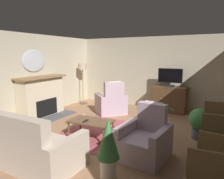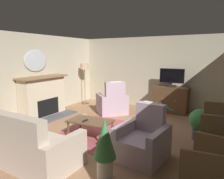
{
  "view_description": "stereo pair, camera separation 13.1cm",
  "coord_description": "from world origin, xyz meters",
  "px_view_note": "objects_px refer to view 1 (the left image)",
  "views": [
    {
      "loc": [
        2.36,
        -4.22,
        1.96
      ],
      "look_at": [
        -0.1,
        0.26,
        1.07
      ],
      "focal_mm": 32.88,
      "sensor_mm": 36.0,
      "label": 1
    },
    {
      "loc": [
        2.47,
        -4.16,
        1.96
      ],
      "look_at": [
        -0.1,
        0.26,
        1.07
      ],
      "focal_mm": 32.88,
      "sensor_mm": 36.0,
      "label": 2
    }
  ],
  "objects_px": {
    "television": "(170,77)",
    "side_chair_beside_plant": "(214,144)",
    "side_chair_mid_row": "(211,169)",
    "sofa_floral": "(36,149)",
    "potted_plant_tall_palm_by_window": "(200,122)",
    "tv_cabinet": "(169,100)",
    "side_chair_far_end": "(216,128)",
    "coffee_table": "(91,123)",
    "cat": "(79,118)",
    "floor_lamp": "(83,72)",
    "armchair_near_window": "(145,141)",
    "armchair_angled_to_table": "(111,103)",
    "fireplace": "(42,98)",
    "wall_mirror_oval": "(34,61)",
    "potted_plant_leafy_by_curtain": "(158,128)",
    "potted_plant_small_fern_corner": "(108,145)",
    "tv_remote": "(86,121)"
  },
  "relations": [
    {
      "from": "coffee_table",
      "to": "floor_lamp",
      "type": "relative_size",
      "value": 0.66
    },
    {
      "from": "wall_mirror_oval",
      "to": "television",
      "type": "height_order",
      "value": "wall_mirror_oval"
    },
    {
      "from": "wall_mirror_oval",
      "to": "tv_cabinet",
      "type": "bearing_deg",
      "value": 34.69
    },
    {
      "from": "sofa_floral",
      "to": "potted_plant_tall_palm_by_window",
      "type": "height_order",
      "value": "sofa_floral"
    },
    {
      "from": "potted_plant_leafy_by_curtain",
      "to": "cat",
      "type": "bearing_deg",
      "value": 179.01
    },
    {
      "from": "sofa_floral",
      "to": "potted_plant_small_fern_corner",
      "type": "distance_m",
      "value": 1.33
    },
    {
      "from": "television",
      "to": "cat",
      "type": "distance_m",
      "value": 3.26
    },
    {
      "from": "television",
      "to": "potted_plant_tall_palm_by_window",
      "type": "xyz_separation_m",
      "value": [
        1.17,
        -1.92,
        -0.78
      ]
    },
    {
      "from": "side_chair_mid_row",
      "to": "cat",
      "type": "distance_m",
      "value": 4.07
    },
    {
      "from": "side_chair_far_end",
      "to": "potted_plant_small_fern_corner",
      "type": "relative_size",
      "value": 1.04
    },
    {
      "from": "side_chair_mid_row",
      "to": "side_chair_beside_plant",
      "type": "bearing_deg",
      "value": 90.78
    },
    {
      "from": "armchair_angled_to_table",
      "to": "fireplace",
      "type": "bearing_deg",
      "value": -142.5
    },
    {
      "from": "television",
      "to": "side_chair_beside_plant",
      "type": "distance_m",
      "value": 3.71
    },
    {
      "from": "sofa_floral",
      "to": "armchair_near_window",
      "type": "xyz_separation_m",
      "value": [
        1.54,
        1.24,
        -0.0
      ]
    },
    {
      "from": "cat",
      "to": "floor_lamp",
      "type": "xyz_separation_m",
      "value": [
        -1.21,
        1.83,
        1.16
      ]
    },
    {
      "from": "tv_cabinet",
      "to": "armchair_angled_to_table",
      "type": "height_order",
      "value": "armchair_angled_to_table"
    },
    {
      "from": "tv_cabinet",
      "to": "side_chair_mid_row",
      "type": "distance_m",
      "value": 4.48
    },
    {
      "from": "wall_mirror_oval",
      "to": "potted_plant_small_fern_corner",
      "type": "relative_size",
      "value": 0.86
    },
    {
      "from": "tv_cabinet",
      "to": "potted_plant_tall_palm_by_window",
      "type": "height_order",
      "value": "tv_cabinet"
    },
    {
      "from": "fireplace",
      "to": "cat",
      "type": "relative_size",
      "value": 2.75
    },
    {
      "from": "sofa_floral",
      "to": "potted_plant_tall_palm_by_window",
      "type": "relative_size",
      "value": 2.06
    },
    {
      "from": "cat",
      "to": "armchair_angled_to_table",
      "type": "bearing_deg",
      "value": 69.59
    },
    {
      "from": "armchair_near_window",
      "to": "armchair_angled_to_table",
      "type": "height_order",
      "value": "armchair_angled_to_table"
    },
    {
      "from": "fireplace",
      "to": "side_chair_mid_row",
      "type": "xyz_separation_m",
      "value": [
        4.89,
        -1.71,
        -0.1
      ]
    },
    {
      "from": "sofa_floral",
      "to": "floor_lamp",
      "type": "relative_size",
      "value": 0.93
    },
    {
      "from": "wall_mirror_oval",
      "to": "side_chair_mid_row",
      "type": "height_order",
      "value": "wall_mirror_oval"
    },
    {
      "from": "tv_cabinet",
      "to": "tv_remote",
      "type": "xyz_separation_m",
      "value": [
        -1.12,
        -3.28,
        0.04
      ]
    },
    {
      "from": "tv_remote",
      "to": "potted_plant_small_fern_corner",
      "type": "xyz_separation_m",
      "value": [
        1.2,
        -1.06,
        0.12
      ]
    },
    {
      "from": "side_chair_beside_plant",
      "to": "tv_cabinet",
      "type": "bearing_deg",
      "value": 114.19
    },
    {
      "from": "coffee_table",
      "to": "armchair_angled_to_table",
      "type": "xyz_separation_m",
      "value": [
        -0.58,
        2.02,
        -0.04
      ]
    },
    {
      "from": "television",
      "to": "side_chair_far_end",
      "type": "height_order",
      "value": "television"
    },
    {
      "from": "potted_plant_tall_palm_by_window",
      "to": "potted_plant_leafy_by_curtain",
      "type": "relative_size",
      "value": 0.86
    },
    {
      "from": "armchair_angled_to_table",
      "to": "armchair_near_window",
      "type": "bearing_deg",
      "value": -48.56
    },
    {
      "from": "fireplace",
      "to": "armchair_angled_to_table",
      "type": "bearing_deg",
      "value": 37.5
    },
    {
      "from": "tv_cabinet",
      "to": "cat",
      "type": "bearing_deg",
      "value": -131.42
    },
    {
      "from": "coffee_table",
      "to": "side_chair_beside_plant",
      "type": "relative_size",
      "value": 1.09
    },
    {
      "from": "side_chair_mid_row",
      "to": "floor_lamp",
      "type": "distance_m",
      "value": 6.1
    },
    {
      "from": "tv_cabinet",
      "to": "tv_remote",
      "type": "distance_m",
      "value": 3.47
    },
    {
      "from": "sofa_floral",
      "to": "side_chair_far_end",
      "type": "height_order",
      "value": "side_chair_far_end"
    },
    {
      "from": "armchair_angled_to_table",
      "to": "side_chair_mid_row",
      "type": "xyz_separation_m",
      "value": [
        3.15,
        -3.05,
        0.16
      ]
    },
    {
      "from": "potted_plant_small_fern_corner",
      "to": "floor_lamp",
      "type": "distance_m",
      "value": 5.14
    },
    {
      "from": "fireplace",
      "to": "floor_lamp",
      "type": "relative_size",
      "value": 1.05
    },
    {
      "from": "side_chair_mid_row",
      "to": "potted_plant_small_fern_corner",
      "type": "relative_size",
      "value": 0.93
    },
    {
      "from": "potted_plant_leafy_by_curtain",
      "to": "cat",
      "type": "height_order",
      "value": "potted_plant_leafy_by_curtain"
    },
    {
      "from": "wall_mirror_oval",
      "to": "floor_lamp",
      "type": "relative_size",
      "value": 0.54
    },
    {
      "from": "fireplace",
      "to": "sofa_floral",
      "type": "xyz_separation_m",
      "value": [
        2.17,
        -2.14,
        -0.29
      ]
    },
    {
      "from": "tv_cabinet",
      "to": "potted_plant_tall_palm_by_window",
      "type": "xyz_separation_m",
      "value": [
        1.17,
        -1.97,
        0.0
      ]
    },
    {
      "from": "side_chair_mid_row",
      "to": "armchair_near_window",
      "type": "bearing_deg",
      "value": 145.29
    },
    {
      "from": "side_chair_far_end",
      "to": "potted_plant_leafy_by_curtain",
      "type": "distance_m",
      "value": 1.28
    },
    {
      "from": "side_chair_mid_row",
      "to": "wall_mirror_oval",
      "type": "bearing_deg",
      "value": 161.53
    }
  ]
}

